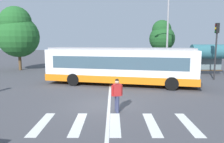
{
  "coord_description": "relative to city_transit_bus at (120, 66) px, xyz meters",
  "views": [
    {
      "loc": [
        0.51,
        -11.58,
        3.55
      ],
      "look_at": [
        0.42,
        4.53,
        1.3
      ],
      "focal_mm": 34.44,
      "sensor_mm": 36.0,
      "label": 1
    }
  ],
  "objects": [
    {
      "name": "crosswalk_painted_stripes",
      "position": [
        -0.48,
        -8.54,
        -1.58
      ],
      "size": [
        6.83,
        2.73,
        0.01
      ],
      "color": "silver",
      "rests_on": "ground_plane"
    },
    {
      "name": "pedestrian_crossing_street",
      "position": [
        -0.37,
        -6.93,
        -0.62
      ],
      "size": [
        0.57,
        0.43,
        1.72
      ],
      "color": "#333856",
      "rests_on": "ground_plane"
    },
    {
      "name": "parked_car_red",
      "position": [
        -3.36,
        10.24,
        -0.82
      ],
      "size": [
        2.02,
        4.58,
        1.35
      ],
      "color": "black",
      "rests_on": "ground_plane"
    },
    {
      "name": "parked_car_charcoal",
      "position": [
        -0.65,
        10.43,
        -0.82
      ],
      "size": [
        2.25,
        4.66,
        1.35
      ],
      "color": "black",
      "rests_on": "ground_plane"
    },
    {
      "name": "city_transit_bus",
      "position": [
        0.0,
        0.0,
        0.0
      ],
      "size": [
        12.51,
        5.12,
        3.06
      ],
      "color": "black",
      "rests_on": "ground_plane"
    },
    {
      "name": "ground_plane",
      "position": [
        -1.07,
        -5.88,
        -1.59
      ],
      "size": [
        160.0,
        160.0,
        0.0
      ],
      "primitive_type": "plane",
      "color": "#47474C"
    },
    {
      "name": "parked_car_white",
      "position": [
        -6.06,
        10.34,
        -0.82
      ],
      "size": [
        2.26,
        4.66,
        1.35
      ],
      "color": "black",
      "rests_on": "ground_plane"
    },
    {
      "name": "twin_arm_street_lamp",
      "position": [
        5.21,
        5.7,
        4.42
      ],
      "size": [
        5.1,
        0.32,
        9.8
      ],
      "color": "#939399",
      "rests_on": "ground_plane"
    },
    {
      "name": "parked_car_teal",
      "position": [
        2.15,
        10.23,
        -0.82
      ],
      "size": [
        1.97,
        4.55,
        1.35
      ],
      "color": "black",
      "rests_on": "ground_plane"
    },
    {
      "name": "lane_center_line",
      "position": [
        -0.79,
        -3.88,
        -1.59
      ],
      "size": [
        0.16,
        24.0,
        0.01
      ],
      "primitive_type": "cube",
      "color": "silver",
      "rests_on": "ground_plane"
    },
    {
      "name": "background_tree_right",
      "position": [
        6.52,
        14.15,
        2.75
      ],
      "size": [
        3.69,
        3.69,
        6.65
      ],
      "color": "brown",
      "rests_on": "ground_plane"
    },
    {
      "name": "background_tree_left",
      "position": [
        -12.3,
        9.23,
        3.07
      ],
      "size": [
        5.03,
        5.03,
        7.78
      ],
      "color": "brown",
      "rests_on": "ground_plane"
    },
    {
      "name": "bus_stop_shelter",
      "position": [
        9.77,
        5.76,
        0.83
      ],
      "size": [
        3.81,
        1.54,
        3.25
      ],
      "color": "#28282B",
      "rests_on": "ground_plane"
    },
    {
      "name": "traffic_light_far_corner",
      "position": [
        8.86,
        2.36,
        1.88
      ],
      "size": [
        0.33,
        0.32,
        5.21
      ],
      "color": "#28282B",
      "rests_on": "ground_plane"
    }
  ]
}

